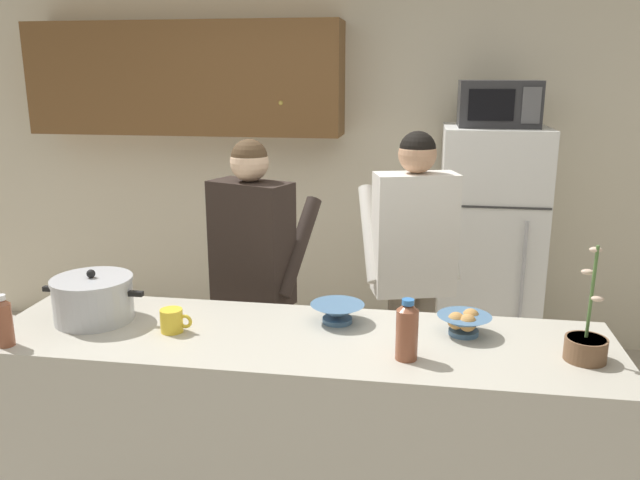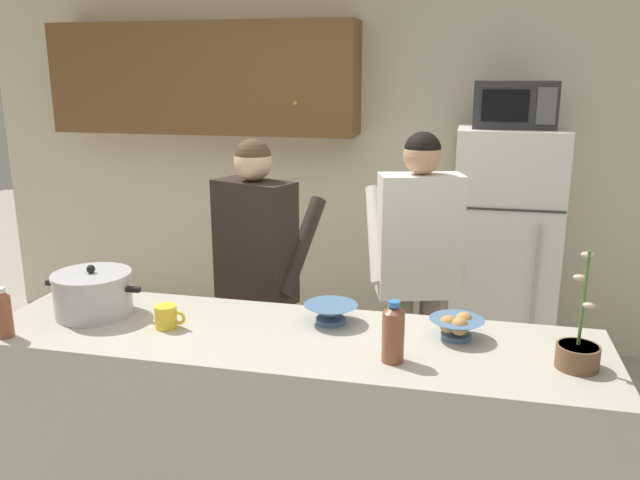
{
  "view_description": "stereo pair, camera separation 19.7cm",
  "coord_description": "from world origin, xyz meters",
  "px_view_note": "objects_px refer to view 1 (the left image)",
  "views": [
    {
      "loc": [
        0.46,
        -2.31,
        1.93
      ],
      "look_at": [
        0.0,
        0.55,
        1.17
      ],
      "focal_mm": 35.96,
      "sensor_mm": 36.0,
      "label": 1
    },
    {
      "loc": [
        0.65,
        -2.27,
        1.93
      ],
      "look_at": [
        0.0,
        0.55,
        1.17
      ],
      "focal_mm": 35.96,
      "sensor_mm": 36.0,
      "label": 2
    }
  ],
  "objects_px": {
    "microwave": "(498,104)",
    "bottle_near_edge": "(407,330)",
    "empty_bowl": "(337,312)",
    "bottle_mid_counter": "(4,321)",
    "coffee_mug": "(172,321)",
    "person_near_pot": "(253,260)",
    "refrigerator": "(488,250)",
    "bread_bowl": "(464,323)",
    "cooking_pot": "(93,299)",
    "potted_orchid": "(586,344)",
    "person_by_sink": "(413,250)"
  },
  "relations": [
    {
      "from": "person_near_pot",
      "to": "bottle_near_edge",
      "type": "relative_size",
      "value": 7.06
    },
    {
      "from": "bottle_mid_counter",
      "to": "potted_orchid",
      "type": "height_order",
      "value": "potted_orchid"
    },
    {
      "from": "microwave",
      "to": "bottle_near_edge",
      "type": "relative_size",
      "value": 2.09
    },
    {
      "from": "empty_bowl",
      "to": "potted_orchid",
      "type": "xyz_separation_m",
      "value": [
        0.93,
        -0.22,
        0.01
      ]
    },
    {
      "from": "bottle_near_edge",
      "to": "potted_orchid",
      "type": "xyz_separation_m",
      "value": [
        0.64,
        0.09,
        -0.05
      ]
    },
    {
      "from": "coffee_mug",
      "to": "refrigerator",
      "type": "bearing_deg",
      "value": 53.27
    },
    {
      "from": "cooking_pot",
      "to": "empty_bowl",
      "type": "xyz_separation_m",
      "value": [
        1.01,
        0.14,
        -0.05
      ]
    },
    {
      "from": "refrigerator",
      "to": "potted_orchid",
      "type": "xyz_separation_m",
      "value": [
        0.16,
        -1.9,
        0.18
      ]
    },
    {
      "from": "coffee_mug",
      "to": "potted_orchid",
      "type": "relative_size",
      "value": 0.3
    },
    {
      "from": "bread_bowl",
      "to": "refrigerator",
      "type": "bearing_deg",
      "value": 81.56
    },
    {
      "from": "empty_bowl",
      "to": "bottle_mid_counter",
      "type": "bearing_deg",
      "value": -160.34
    },
    {
      "from": "bread_bowl",
      "to": "bottle_near_edge",
      "type": "relative_size",
      "value": 0.94
    },
    {
      "from": "coffee_mug",
      "to": "person_near_pot",
      "type": "bearing_deg",
      "value": 80.12
    },
    {
      "from": "person_by_sink",
      "to": "bottle_mid_counter",
      "type": "distance_m",
      "value": 1.94
    },
    {
      "from": "person_by_sink",
      "to": "bottle_near_edge",
      "type": "height_order",
      "value": "person_by_sink"
    },
    {
      "from": "coffee_mug",
      "to": "bottle_near_edge",
      "type": "relative_size",
      "value": 0.57
    },
    {
      "from": "person_by_sink",
      "to": "potted_orchid",
      "type": "xyz_separation_m",
      "value": [
        0.64,
        -1.0,
        -0.05
      ]
    },
    {
      "from": "person_by_sink",
      "to": "bread_bowl",
      "type": "distance_m",
      "value": 0.86
    },
    {
      "from": "empty_bowl",
      "to": "bottle_mid_counter",
      "type": "relative_size",
      "value": 1.11
    },
    {
      "from": "empty_bowl",
      "to": "potted_orchid",
      "type": "relative_size",
      "value": 0.52
    },
    {
      "from": "empty_bowl",
      "to": "person_near_pot",
      "type": "bearing_deg",
      "value": 132.48
    },
    {
      "from": "empty_bowl",
      "to": "bottle_near_edge",
      "type": "relative_size",
      "value": 0.98
    },
    {
      "from": "coffee_mug",
      "to": "potted_orchid",
      "type": "height_order",
      "value": "potted_orchid"
    },
    {
      "from": "bread_bowl",
      "to": "potted_orchid",
      "type": "relative_size",
      "value": 0.5
    },
    {
      "from": "refrigerator",
      "to": "person_near_pot",
      "type": "distance_m",
      "value": 1.72
    },
    {
      "from": "bread_bowl",
      "to": "bottle_near_edge",
      "type": "bearing_deg",
      "value": -130.29
    },
    {
      "from": "cooking_pot",
      "to": "bread_bowl",
      "type": "distance_m",
      "value": 1.53
    },
    {
      "from": "microwave",
      "to": "coffee_mug",
      "type": "distance_m",
      "value": 2.47
    },
    {
      "from": "bread_bowl",
      "to": "bottle_mid_counter",
      "type": "distance_m",
      "value": 1.77
    },
    {
      "from": "bread_bowl",
      "to": "empty_bowl",
      "type": "relative_size",
      "value": 0.95
    },
    {
      "from": "bottle_mid_counter",
      "to": "person_near_pot",
      "type": "bearing_deg",
      "value": 54.34
    },
    {
      "from": "person_near_pot",
      "to": "cooking_pot",
      "type": "relative_size",
      "value": 3.65
    },
    {
      "from": "bottle_mid_counter",
      "to": "coffee_mug",
      "type": "bearing_deg",
      "value": 21.67
    },
    {
      "from": "bread_bowl",
      "to": "coffee_mug",
      "type": "bearing_deg",
      "value": -172.37
    },
    {
      "from": "refrigerator",
      "to": "empty_bowl",
      "type": "distance_m",
      "value": 1.86
    },
    {
      "from": "bread_bowl",
      "to": "bottle_mid_counter",
      "type": "bearing_deg",
      "value": -167.49
    },
    {
      "from": "coffee_mug",
      "to": "bottle_mid_counter",
      "type": "distance_m",
      "value": 0.62
    },
    {
      "from": "cooking_pot",
      "to": "empty_bowl",
      "type": "height_order",
      "value": "cooking_pot"
    },
    {
      "from": "empty_bowl",
      "to": "cooking_pot",
      "type": "bearing_deg",
      "value": -172.34
    },
    {
      "from": "cooking_pot",
      "to": "bottle_mid_counter",
      "type": "xyz_separation_m",
      "value": [
        -0.2,
        -0.3,
        0.01
      ]
    },
    {
      "from": "person_near_pot",
      "to": "cooking_pot",
      "type": "height_order",
      "value": "person_near_pot"
    },
    {
      "from": "microwave",
      "to": "bread_bowl",
      "type": "distance_m",
      "value": 1.9
    },
    {
      "from": "person_by_sink",
      "to": "coffee_mug",
      "type": "xyz_separation_m",
      "value": [
        -0.93,
        -0.99,
        -0.06
      ]
    },
    {
      "from": "empty_bowl",
      "to": "bottle_mid_counter",
      "type": "xyz_separation_m",
      "value": [
        -1.22,
        -0.43,
        0.05
      ]
    },
    {
      "from": "person_by_sink",
      "to": "empty_bowl",
      "type": "xyz_separation_m",
      "value": [
        -0.3,
        -0.78,
        -0.06
      ]
    },
    {
      "from": "bread_bowl",
      "to": "bottle_mid_counter",
      "type": "relative_size",
      "value": 1.05
    },
    {
      "from": "refrigerator",
      "to": "bread_bowl",
      "type": "height_order",
      "value": "refrigerator"
    },
    {
      "from": "coffee_mug",
      "to": "bottle_mid_counter",
      "type": "height_order",
      "value": "bottle_mid_counter"
    },
    {
      "from": "refrigerator",
      "to": "bottle_mid_counter",
      "type": "xyz_separation_m",
      "value": [
        -1.99,
        -2.12,
        0.22
      ]
    },
    {
      "from": "person_near_pot",
      "to": "coffee_mug",
      "type": "xyz_separation_m",
      "value": [
        -0.13,
        -0.76,
        -0.04
      ]
    }
  ]
}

